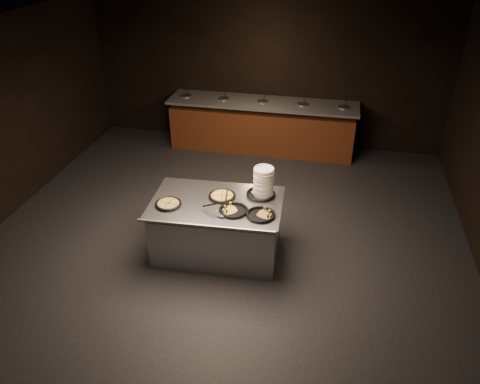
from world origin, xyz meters
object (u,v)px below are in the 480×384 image
at_px(plate_stack, 264,182).
at_px(pan_veggie_whole, 168,204).
at_px(serving_counter, 217,229).
at_px(pan_cheese_whole, 222,196).

relative_size(plate_stack, pan_veggie_whole, 1.18).
xyz_separation_m(plate_stack, pan_veggie_whole, (-1.18, -0.50, -0.19)).
bearing_deg(plate_stack, pan_veggie_whole, -157.04).
bearing_deg(plate_stack, serving_counter, -153.18).
distance_m(serving_counter, pan_cheese_whole, 0.47).
bearing_deg(pan_veggie_whole, serving_counter, 18.99).
distance_m(serving_counter, plate_stack, 0.91).
bearing_deg(pan_veggie_whole, plate_stack, 22.96).
relative_size(serving_counter, pan_cheese_whole, 4.87).
relative_size(pan_veggie_whole, pan_cheese_whole, 0.95).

